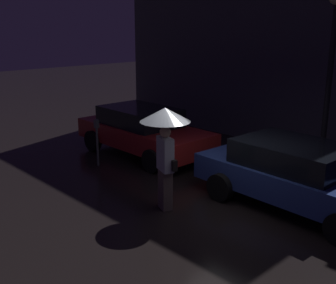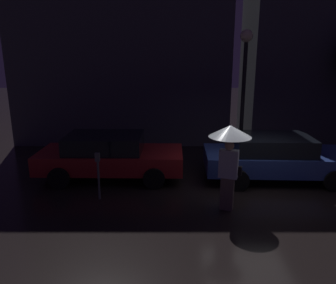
# 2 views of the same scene
# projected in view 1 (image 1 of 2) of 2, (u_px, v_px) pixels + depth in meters

# --- Properties ---
(ground_plane) EXTENTS (60.00, 60.00, 0.00)m
(ground_plane) POSITION_uv_depth(u_px,v_px,m) (221.00, 210.00, 8.77)
(ground_plane) COLOR black
(parked_car_red) EXTENTS (4.43, 1.99, 1.39)m
(parked_car_red) POSITION_uv_depth(u_px,v_px,m) (143.00, 130.00, 12.38)
(parked_car_red) COLOR maroon
(parked_car_red) RESTS_ON ground
(parked_car_blue) EXTENTS (4.43, 2.06, 1.37)m
(parked_car_blue) POSITION_uv_depth(u_px,v_px,m) (298.00, 174.00, 8.75)
(parked_car_blue) COLOR navy
(parked_car_blue) RESTS_ON ground
(pedestrian_with_umbrella) EXTENTS (1.02, 1.02, 2.14)m
(pedestrian_with_umbrella) POSITION_uv_depth(u_px,v_px,m) (165.00, 132.00, 8.39)
(pedestrian_with_umbrella) COLOR #66564C
(pedestrian_with_umbrella) RESTS_ON ground
(parking_meter) EXTENTS (0.12, 0.10, 1.28)m
(parking_meter) POSITION_uv_depth(u_px,v_px,m) (97.00, 138.00, 11.31)
(parking_meter) COLOR #4C5154
(parking_meter) RESTS_ON ground
(street_lamp_near) EXTENTS (0.43, 0.43, 4.58)m
(street_lamp_near) POSITION_uv_depth(u_px,v_px,m) (333.00, 47.00, 9.97)
(street_lamp_near) COLOR black
(street_lamp_near) RESTS_ON ground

